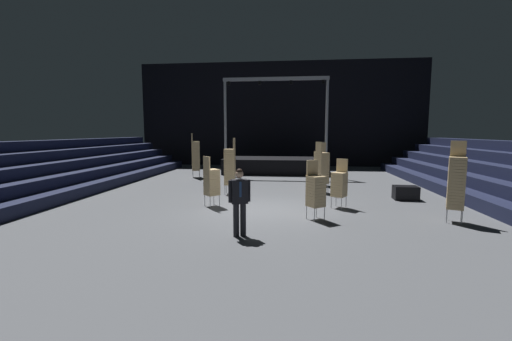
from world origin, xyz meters
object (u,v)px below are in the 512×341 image
at_px(chair_stack_mid_right, 456,182).
at_px(chair_stack_mid_centre, 316,190).
at_px(chair_stack_front_right, 320,164).
at_px(chair_stack_rear_centre, 196,155).
at_px(chair_stack_rear_left, 230,166).
at_px(chair_stack_rear_right, 322,167).
at_px(stage_riser, 276,164).
at_px(equipment_road_case, 406,193).
at_px(man_with_tie, 240,198).
at_px(chair_stack_front_left, 339,183).
at_px(chair_stack_mid_left, 212,181).

relative_size(chair_stack_mid_right, chair_stack_mid_centre, 1.33).
bearing_deg(chair_stack_front_right, chair_stack_rear_centre, 139.91).
relative_size(chair_stack_rear_left, chair_stack_rear_right, 1.08).
height_order(stage_riser, chair_stack_rear_left, stage_riser).
height_order(chair_stack_rear_right, equipment_road_case, chair_stack_rear_right).
relative_size(man_with_tie, chair_stack_front_left, 1.02).
height_order(man_with_tie, chair_stack_front_left, man_with_tie).
height_order(chair_stack_front_right, chair_stack_mid_right, chair_stack_mid_right).
height_order(man_with_tie, chair_stack_mid_right, chair_stack_mid_right).
distance_m(chair_stack_rear_right, equipment_road_case, 3.45).
xyz_separation_m(man_with_tie, chair_stack_mid_centre, (2.01, 1.88, -0.08)).
height_order(chair_stack_front_left, chair_stack_front_right, chair_stack_front_right).
bearing_deg(man_with_tie, chair_stack_mid_centre, -157.85).
height_order(stage_riser, chair_stack_front_right, stage_riser).
bearing_deg(chair_stack_rear_left, chair_stack_rear_right, -82.07).
relative_size(stage_riser, chair_stack_front_left, 3.85).
bearing_deg(chair_stack_rear_centre, chair_stack_rear_right, 39.55).
bearing_deg(chair_stack_front_right, chair_stack_mid_right, -85.90).
relative_size(chair_stack_mid_centre, equipment_road_case, 1.99).
distance_m(stage_riser, chair_stack_rear_right, 7.24).
relative_size(chair_stack_front_left, chair_stack_rear_left, 0.72).
relative_size(chair_stack_front_right, chair_stack_mid_left, 1.19).
xyz_separation_m(stage_riser, chair_stack_front_right, (2.42, -4.70, 0.48)).
bearing_deg(man_with_tie, chair_stack_mid_left, -85.70).
xyz_separation_m(chair_stack_mid_left, chair_stack_rear_right, (4.12, 3.11, 0.21)).
xyz_separation_m(chair_stack_mid_left, chair_stack_mid_right, (7.60, -1.26, 0.29)).
relative_size(chair_stack_front_left, chair_stack_rear_centre, 0.67).
bearing_deg(chair_stack_rear_right, equipment_road_case, 38.25).
distance_m(man_with_tie, chair_stack_rear_centre, 11.42).
height_order(chair_stack_mid_left, chair_stack_mid_centre, same).
distance_m(chair_stack_front_left, chair_stack_mid_centre, 1.91).
relative_size(chair_stack_mid_right, equipment_road_case, 2.66).
bearing_deg(stage_riser, chair_stack_front_left, -74.32).
xyz_separation_m(man_with_tie, chair_stack_rear_left, (-1.33, 5.65, 0.21)).
bearing_deg(chair_stack_rear_right, chair_stack_mid_centre, -39.18).
bearing_deg(chair_stack_mid_centre, stage_riser, -116.26).
xyz_separation_m(chair_stack_front_left, chair_stack_mid_right, (3.12, -1.54, 0.34)).
bearing_deg(chair_stack_mid_centre, chair_stack_front_left, -154.14).
bearing_deg(chair_stack_rear_left, chair_stack_mid_centre, -141.19).
xyz_separation_m(stage_riser, chair_stack_mid_left, (-1.77, -9.94, 0.32)).
height_order(chair_stack_mid_left, chair_stack_rear_left, chair_stack_rear_left).
height_order(chair_stack_front_right, chair_stack_mid_left, chair_stack_front_right).
xyz_separation_m(chair_stack_front_right, chair_stack_rear_right, (-0.07, -2.13, 0.04)).
bearing_deg(stage_riser, chair_stack_mid_right, -62.49).
height_order(chair_stack_front_left, equipment_road_case, chair_stack_front_left).
distance_m(man_with_tie, chair_stack_mid_centre, 2.76).
distance_m(stage_riser, chair_stack_rear_centre, 5.29).
bearing_deg(chair_stack_rear_centre, chair_stack_rear_left, 11.95).
bearing_deg(equipment_road_case, chair_stack_rear_left, 176.87).
bearing_deg(chair_stack_front_left, chair_stack_mid_left, 35.95).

